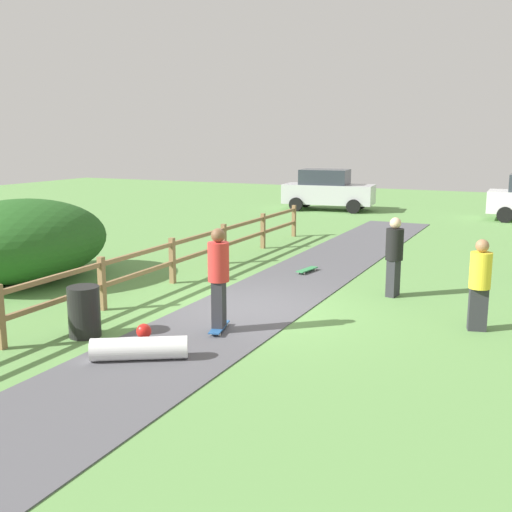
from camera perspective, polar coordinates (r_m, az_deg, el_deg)
The scene contains 11 objects.
ground_plane at distance 12.56m, azimuth -0.95°, elevation -4.98°, with size 60.00×60.00×0.00m, color #60934C.
asphalt_path at distance 12.56m, azimuth -0.95°, elevation -4.93°, with size 2.40×28.00×0.02m, color #515156.
wooden_fence at distance 13.72m, azimuth -10.72°, elevation -0.91°, with size 0.12×18.12×1.10m.
bush_large at distance 15.91m, azimuth -20.96°, elevation 1.37°, with size 3.71×4.46×1.98m, color #23561E.
trash_bin at distance 11.21m, azimuth -15.66°, elevation -4.99°, with size 0.56×0.56×0.90m, color black.
skater_riding at distance 10.90m, azimuth -3.50°, elevation -1.69°, with size 0.46×0.82×1.87m.
skater_fallen at distance 9.98m, azimuth -10.75°, elevation -8.29°, with size 1.48×1.42×0.36m.
skateboard_loose at distance 15.88m, azimuth 4.77°, elevation -1.26°, with size 0.33×0.82×0.08m.
bystander_black at distance 13.69m, azimuth 12.71°, elevation 0.26°, with size 0.45×0.45×1.75m.
bystander_yellow at distance 11.72m, azimuth 20.06°, elevation -2.18°, with size 0.46×0.46×1.68m.
parked_car_silver at distance 29.36m, azimuth 6.67°, elevation 6.11°, with size 4.36×2.36×1.92m.
Camera 1 is at (5.39, -10.80, 3.48)m, focal length 43.10 mm.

